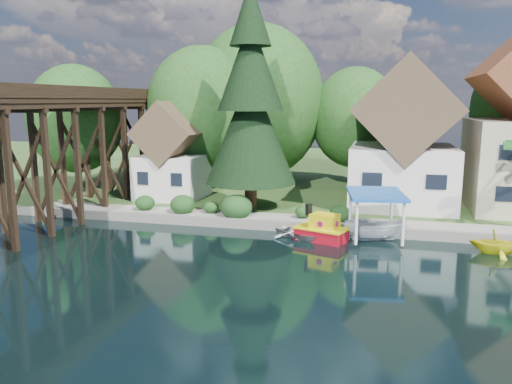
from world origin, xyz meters
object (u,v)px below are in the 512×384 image
tugboat (322,230)px  boat_white_a (305,232)px  trestle_bridge (42,147)px  boat_yellow (497,241)px  shed (172,157)px  house_left (403,144)px  conifer (251,103)px  boat_canopy (375,220)px

tugboat → boat_white_a: tugboat is taller
trestle_bridge → boat_yellow: bearing=1.9°
shed → house_left: bearing=4.8°
boat_yellow → shed: bearing=69.7°
trestle_bridge → boat_yellow: size_ratio=15.73×
conifer → boat_white_a: 10.49m
conifer → tugboat: (5.86, -5.41, -7.55)m
house_left → shed: (-18.00, -1.50, -1.31)m
tugboat → boat_yellow: tugboat is taller
shed → boat_white_a: (12.11, -7.87, -3.41)m
house_left → tugboat: 11.69m
boat_canopy → boat_yellow: 6.70m
conifer → boat_canopy: 12.21m
shed → conifer: conifer is taller
boat_canopy → house_left: bearing=78.7°
house_left → conifer: conifer is taller
conifer → tugboat: size_ratio=4.68×
trestle_bridge → house_left: 25.42m
trestle_bridge → shed: bearing=61.8°
tugboat → boat_canopy: boat_canopy is taller
conifer → shed: bearing=159.4°
conifer → boat_yellow: conifer is taller
conifer → tugboat: conifer is taller
boat_canopy → boat_white_a: bearing=-173.0°
shed → tugboat: (13.16, -8.15, -3.17)m
house_left → boat_yellow: bearing=-64.0°
trestle_bridge → boat_yellow: trestle_bridge is taller
house_left → boat_white_a: size_ratio=2.75×
shed → boat_yellow: bearing=-20.2°
tugboat → boat_canopy: (3.06, 0.79, 0.61)m
trestle_bridge → tugboat: size_ratio=12.93×
house_left → boat_white_a: 12.03m
boat_white_a → boat_canopy: size_ratio=0.80×
tugboat → boat_white_a: bearing=164.9°
boat_yellow → boat_canopy: bearing=81.0°
conifer → tugboat: bearing=-42.7°
house_left → boat_canopy: bearing=-101.3°
house_left → tugboat: bearing=-116.6°
trestle_bridge → tugboat: (18.16, 1.17, -4.69)m
trestle_bridge → boat_canopy: (21.22, 1.96, -4.08)m
house_left → shed: bearing=-175.2°
trestle_bridge → shed: size_ratio=5.63×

